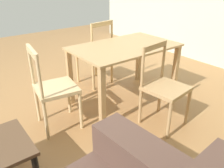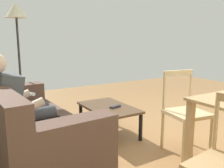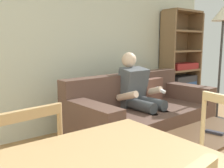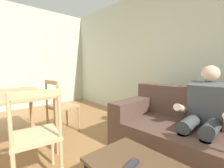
% 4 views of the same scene
% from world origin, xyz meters
% --- Properties ---
extents(wall_back, '(6.44, 0.12, 2.76)m').
position_xyz_m(wall_back, '(0.00, 2.83, 1.38)').
color(wall_back, beige).
rests_on(wall_back, ground_plane).
extents(couch, '(2.19, 1.09, 0.84)m').
position_xyz_m(couch, '(0.95, 1.95, 0.31)').
color(couch, brown).
rests_on(couch, ground_plane).
extents(person_lounging, '(0.61, 0.88, 1.15)m').
position_xyz_m(person_lounging, '(0.93, 1.99, 0.58)').
color(person_lounging, '#4C5156').
rests_on(person_lounging, ground_plane).
extents(coffee_table, '(0.90, 0.55, 0.39)m').
position_xyz_m(coffee_table, '(0.91, 0.85, 0.34)').
color(coffee_table, brown).
rests_on(coffee_table, ground_plane).
extents(tv_remote, '(0.09, 0.18, 0.02)m').
position_xyz_m(tv_remote, '(0.83, 0.79, 0.40)').
color(tv_remote, '#2D2D38').
rests_on(tv_remote, coffee_table).
extents(bookshelf, '(0.87, 0.36, 1.89)m').
position_xyz_m(bookshelf, '(2.59, 2.59, 0.76)').
color(bookshelf, brown).
rests_on(bookshelf, ground_plane).
extents(dining_chair_facing_couch, '(0.48, 0.48, 0.93)m').
position_xyz_m(dining_chair_facing_couch, '(0.00, 0.37, 0.47)').
color(dining_chair_facing_couch, '#D1B27F').
rests_on(dining_chair_facing_couch, ground_plane).
extents(floor_lamp, '(0.36, 0.36, 1.87)m').
position_xyz_m(floor_lamp, '(2.43, 1.68, 1.58)').
color(floor_lamp, black).
rests_on(floor_lamp, ground_plane).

